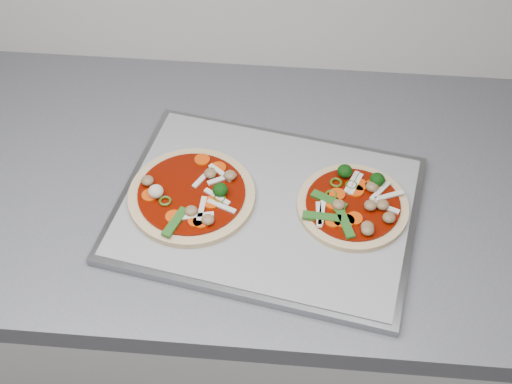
{
  "coord_description": "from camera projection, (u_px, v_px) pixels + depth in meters",
  "views": [
    {
      "loc": [
        -0.11,
        0.53,
        1.76
      ],
      "look_at": [
        -0.17,
        1.25,
        0.93
      ],
      "focal_mm": 50.0,
      "sensor_mm": 36.0,
      "label": 1
    }
  ],
  "objects": [
    {
      "name": "pizza_left",
      "position": [
        192.0,
        195.0,
        1.11
      ],
      "size": [
        0.27,
        0.27,
        0.03
      ],
      "rotation": [
        0.0,
        0.0,
        -0.51
      ],
      "color": "tan",
      "rests_on": "parchment"
    },
    {
      "name": "parchment",
      "position": [
        267.0,
        206.0,
        1.1
      ],
      "size": [
        0.49,
        0.39,
        0.0
      ],
      "primitive_type": "cube",
      "rotation": [
        0.0,
        0.0,
        -0.18
      ],
      "color": "gray",
      "rests_on": "baking_tray"
    },
    {
      "name": "countertop",
      "position": [
        362.0,
        198.0,
        1.16
      ],
      "size": [
        3.6,
        0.6,
        0.04
      ],
      "primitive_type": "cube",
      "color": "slate",
      "rests_on": "base_cabinet"
    },
    {
      "name": "baking_tray",
      "position": [
        267.0,
        209.0,
        1.11
      ],
      "size": [
        0.51,
        0.41,
        0.01
      ],
      "primitive_type": "cube",
      "rotation": [
        0.0,
        0.0,
        -0.18
      ],
      "color": "gray",
      "rests_on": "countertop"
    },
    {
      "name": "pizza_right",
      "position": [
        354.0,
        204.0,
        1.09
      ],
      "size": [
        0.19,
        0.19,
        0.03
      ],
      "rotation": [
        0.0,
        0.0,
        0.14
      ],
      "color": "tan",
      "rests_on": "parchment"
    },
    {
      "name": "base_cabinet",
      "position": [
        338.0,
        337.0,
        1.5
      ],
      "size": [
        3.6,
        0.6,
        0.86
      ],
      "primitive_type": "cube",
      "color": "silver",
      "rests_on": "ground"
    }
  ]
}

